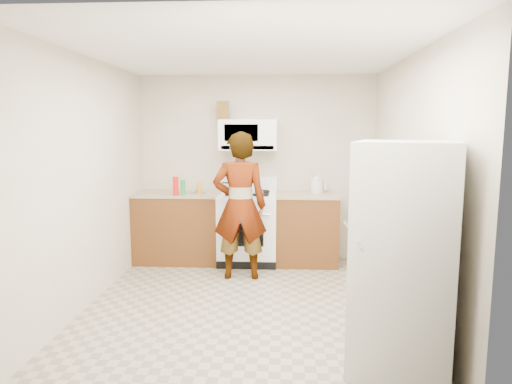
# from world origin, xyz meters

# --- Properties ---
(floor) EXTENTS (3.60, 3.60, 0.00)m
(floor) POSITION_xyz_m (0.00, 0.00, 0.00)
(floor) COLOR gray
(floor) RESTS_ON ground
(back_wall) EXTENTS (3.20, 0.02, 2.50)m
(back_wall) POSITION_xyz_m (0.00, 1.79, 1.25)
(back_wall) COLOR beige
(back_wall) RESTS_ON floor
(right_wall) EXTENTS (0.02, 3.60, 2.50)m
(right_wall) POSITION_xyz_m (1.59, 0.00, 1.25)
(right_wall) COLOR beige
(right_wall) RESTS_ON floor
(cabinet_left) EXTENTS (1.12, 0.62, 0.90)m
(cabinet_left) POSITION_xyz_m (-1.04, 1.49, 0.45)
(cabinet_left) COLOR brown
(cabinet_left) RESTS_ON floor
(counter_left) EXTENTS (1.14, 0.64, 0.03)m
(counter_left) POSITION_xyz_m (-1.04, 1.49, 0.92)
(counter_left) COLOR #9E876A
(counter_left) RESTS_ON cabinet_left
(cabinet_right) EXTENTS (0.80, 0.62, 0.90)m
(cabinet_right) POSITION_xyz_m (0.68, 1.49, 0.45)
(cabinet_right) COLOR brown
(cabinet_right) RESTS_ON floor
(counter_right) EXTENTS (0.82, 0.64, 0.03)m
(counter_right) POSITION_xyz_m (0.68, 1.49, 0.92)
(counter_right) COLOR #9E876A
(counter_right) RESTS_ON cabinet_right
(gas_range) EXTENTS (0.76, 0.65, 1.13)m
(gas_range) POSITION_xyz_m (-0.10, 1.48, 0.49)
(gas_range) COLOR white
(gas_range) RESTS_ON floor
(microwave) EXTENTS (0.76, 0.38, 0.40)m
(microwave) POSITION_xyz_m (-0.10, 1.61, 1.70)
(microwave) COLOR white
(microwave) RESTS_ON back_wall
(person) EXTENTS (0.67, 0.47, 1.75)m
(person) POSITION_xyz_m (-0.14, 0.84, 0.88)
(person) COLOR tan
(person) RESTS_ON floor
(fridge) EXTENTS (0.88, 0.88, 1.70)m
(fridge) POSITION_xyz_m (1.24, -1.18, 0.85)
(fridge) COLOR beige
(fridge) RESTS_ON floor
(kettle) EXTENTS (0.17, 0.17, 0.20)m
(kettle) POSITION_xyz_m (0.81, 1.59, 1.03)
(kettle) COLOR silver
(kettle) RESTS_ON counter_right
(jug) EXTENTS (0.14, 0.14, 0.24)m
(jug) POSITION_xyz_m (-0.44, 1.62, 2.02)
(jug) COLOR brown
(jug) RESTS_ON microwave
(saucepan) EXTENTS (0.27, 0.27, 0.12)m
(saucepan) POSITION_xyz_m (-0.23, 1.66, 1.01)
(saucepan) COLOR silver
(saucepan) RESTS_ON gas_range
(tray) EXTENTS (0.26, 0.18, 0.05)m
(tray) POSITION_xyz_m (-0.02, 1.40, 0.96)
(tray) COLOR silver
(tray) RESTS_ON gas_range
(bottle_spray) EXTENTS (0.08, 0.08, 0.24)m
(bottle_spray) POSITION_xyz_m (-1.00, 1.23, 1.06)
(bottle_spray) COLOR red
(bottle_spray) RESTS_ON counter_left
(bottle_hot_sauce) EXTENTS (0.07, 0.07, 0.16)m
(bottle_hot_sauce) POSITION_xyz_m (-0.72, 1.36, 1.02)
(bottle_hot_sauce) COLOR orange
(bottle_hot_sauce) RESTS_ON counter_left
(bottle_green_cap) EXTENTS (0.07, 0.07, 0.20)m
(bottle_green_cap) POSITION_xyz_m (-0.92, 1.26, 1.03)
(bottle_green_cap) COLOR #19893A
(bottle_green_cap) RESTS_ON counter_left
(pot_lid) EXTENTS (0.32, 0.32, 0.01)m
(pot_lid) POSITION_xyz_m (-0.79, 1.47, 0.94)
(pot_lid) COLOR silver
(pot_lid) RESTS_ON counter_left
(broom) EXTENTS (0.12, 0.25, 1.18)m
(broom) POSITION_xyz_m (1.59, 1.09, 0.60)
(broom) COLOR white
(broom) RESTS_ON floor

